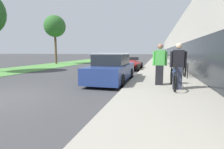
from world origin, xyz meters
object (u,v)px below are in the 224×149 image
Objects in this scene: vintage_roadster_curbside at (131,64)px; street_tree_far at (55,27)px; bike_rack_hoop at (187,69)px; parked_sedan_curbside at (112,69)px; tandem_bicycle at (173,78)px; cruiser_bike_nearest at (183,69)px; person_bystander at (160,64)px; cruiser_bike_middle at (176,67)px; person_rider at (178,66)px.

street_tree_far is at bearing 154.96° from vintage_roadster_curbside.
parked_sedan_curbside is at bearing -158.77° from bike_rack_hoop.
vintage_roadster_curbside is (-2.93, 7.96, -0.05)m from tandem_bicycle.
vintage_roadster_curbside is at bearing 128.42° from bike_rack_hoop.
cruiser_bike_nearest reaches higher than tandem_bicycle.
person_bystander is 5.90m from cruiser_bike_middle.
person_bystander is 0.39× the size of parked_sedan_curbside.
cruiser_bike_middle is (1.27, 5.74, -0.55)m from person_bystander.
parked_sedan_curbside reaches higher than cruiser_bike_nearest.
bike_rack_hoop is 6.28m from vintage_roadster_curbside.
vintage_roadster_curbside reaches higher than cruiser_bike_middle.
vintage_roadster_curbside reaches higher than cruiser_bike_nearest.
cruiser_bike_nearest is 2.16m from cruiser_bike_middle.
person_bystander is 0.99× the size of cruiser_bike_nearest.
street_tree_far is (-13.62, 12.95, 4.29)m from tandem_bicycle.
person_rider is 0.44× the size of vintage_roadster_curbside.
tandem_bicycle is 3.20m from bike_rack_hoop.
tandem_bicycle is 1.31× the size of cruiser_bike_nearest.
person_rider is 8.82m from vintage_roadster_curbside.
tandem_bicycle reaches higher than bike_rack_hoop.
cruiser_bike_nearest is at bearing 94.26° from bike_rack_hoop.
person_rider is 1.00m from person_bystander.
parked_sedan_curbside reaches higher than cruiser_bike_middle.
person_rider is at bearing -29.71° from parked_sedan_curbside.
vintage_roadster_curbside is at bearing 107.58° from person_bystander.
vintage_roadster_curbside is at bearing 89.37° from parked_sedan_curbside.
bike_rack_hoop is at bearing 59.71° from person_bystander.
person_rider is 6.52m from cruiser_bike_middle.
bike_rack_hoop is 0.49× the size of cruiser_bike_middle.
street_tree_far reaches higher than tandem_bicycle.
bike_rack_hoop is at bearing -51.58° from vintage_roadster_curbside.
bike_rack_hoop is 0.46× the size of cruiser_bike_nearest.
person_bystander is 3.90m from cruiser_bike_nearest.
cruiser_bike_middle is at bearing 94.74° from cruiser_bike_nearest.
cruiser_bike_nearest is at bearing 79.98° from person_rider.
person_rider is at bearing -95.16° from cruiser_bike_middle.
cruiser_bike_middle is 4.06m from vintage_roadster_curbside.
street_tree_far is (-10.69, 4.99, 4.34)m from vintage_roadster_curbside.
vintage_roadster_curbside is (0.07, 6.46, -0.19)m from parked_sedan_curbside.
street_tree_far reaches higher than vintage_roadster_curbside.
parked_sedan_curbside is (-3.72, -4.68, 0.17)m from cruiser_bike_middle.
parked_sedan_curbside is at bearing -90.63° from vintage_roadster_curbside.
person_rider is at bearing -100.02° from cruiser_bike_nearest.
person_rider is at bearing -43.92° from street_tree_far.
street_tree_far is at bearing 148.41° from cruiser_bike_nearest.
cruiser_bike_nearest is at bearing 32.96° from parked_sedan_curbside.
person_rider is at bearing -47.04° from person_bystander.
vintage_roadster_curbside is at bearing 110.20° from tandem_bicycle.
cruiser_bike_middle is at bearing 94.59° from bike_rack_hoop.
person_rider is 19.46m from street_tree_far.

